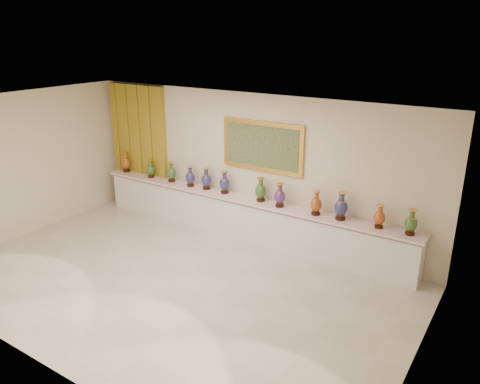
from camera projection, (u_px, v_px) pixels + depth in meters
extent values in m
plane|color=beige|center=(172.00, 283.00, 8.10)|extent=(8.00, 8.00, 0.00)
plane|color=beige|center=(249.00, 167.00, 9.58)|extent=(8.00, 0.00, 8.00)
plane|color=beige|center=(21.00, 165.00, 9.66)|extent=(0.00, 5.00, 5.00)
plane|color=beige|center=(423.00, 267.00, 5.54)|extent=(0.00, 5.00, 5.00)
plane|color=white|center=(163.00, 110.00, 7.10)|extent=(8.00, 8.00, 0.00)
cube|color=olive|center=(140.00, 148.00, 11.09)|extent=(1.64, 0.14, 2.95)
cube|color=gold|center=(262.00, 146.00, 9.22)|extent=(1.80, 0.06, 1.00)
cube|color=#18301C|center=(261.00, 147.00, 9.19)|extent=(1.62, 0.02, 0.82)
cube|color=white|center=(243.00, 220.00, 9.76)|extent=(7.20, 0.42, 0.81)
cube|color=#FDD5DC|center=(243.00, 199.00, 9.59)|extent=(7.28, 0.48, 0.05)
cylinder|color=black|center=(126.00, 171.00, 11.31)|extent=(0.17, 0.17, 0.05)
cone|color=gold|center=(126.00, 169.00, 11.29)|extent=(0.15, 0.15, 0.03)
ellipsoid|color=maroon|center=(126.00, 163.00, 11.25)|extent=(0.30, 0.30, 0.28)
cylinder|color=gold|center=(125.00, 158.00, 11.21)|extent=(0.15, 0.15, 0.01)
cylinder|color=maroon|center=(125.00, 156.00, 11.19)|extent=(0.09, 0.09, 0.10)
cone|color=maroon|center=(125.00, 153.00, 11.17)|extent=(0.15, 0.15, 0.04)
cylinder|color=gold|center=(125.00, 152.00, 11.16)|extent=(0.16, 0.16, 0.01)
cylinder|color=black|center=(151.00, 176.00, 10.87)|extent=(0.15, 0.15, 0.04)
cone|color=gold|center=(151.00, 175.00, 10.86)|extent=(0.13, 0.13, 0.03)
ellipsoid|color=black|center=(151.00, 170.00, 10.82)|extent=(0.25, 0.25, 0.24)
cylinder|color=gold|center=(150.00, 166.00, 10.79)|extent=(0.13, 0.13, 0.01)
cylinder|color=black|center=(150.00, 164.00, 10.77)|extent=(0.08, 0.08, 0.09)
cone|color=black|center=(150.00, 161.00, 10.75)|extent=(0.13, 0.13, 0.03)
cylinder|color=gold|center=(150.00, 160.00, 10.75)|extent=(0.14, 0.14, 0.01)
cylinder|color=black|center=(172.00, 181.00, 10.57)|extent=(0.16, 0.16, 0.04)
cone|color=gold|center=(172.00, 179.00, 10.56)|extent=(0.14, 0.14, 0.03)
ellipsoid|color=black|center=(171.00, 173.00, 10.52)|extent=(0.24, 0.24, 0.26)
cylinder|color=gold|center=(171.00, 169.00, 10.48)|extent=(0.14, 0.14, 0.01)
cylinder|color=black|center=(171.00, 166.00, 10.46)|extent=(0.08, 0.08, 0.09)
cone|color=black|center=(171.00, 163.00, 10.44)|extent=(0.14, 0.14, 0.03)
cylinder|color=gold|center=(171.00, 163.00, 10.43)|extent=(0.15, 0.15, 0.01)
cylinder|color=black|center=(191.00, 185.00, 10.26)|extent=(0.16, 0.16, 0.04)
cone|color=gold|center=(191.00, 183.00, 10.25)|extent=(0.14, 0.14, 0.03)
ellipsoid|color=#0D0C3E|center=(190.00, 178.00, 10.21)|extent=(0.26, 0.26, 0.26)
cylinder|color=gold|center=(190.00, 173.00, 10.17)|extent=(0.14, 0.14, 0.01)
cylinder|color=#0D0C3E|center=(190.00, 170.00, 10.15)|extent=(0.08, 0.08, 0.09)
cone|color=#0D0C3E|center=(190.00, 167.00, 10.13)|extent=(0.14, 0.14, 0.03)
cylinder|color=gold|center=(190.00, 167.00, 10.12)|extent=(0.15, 0.15, 0.01)
cylinder|color=black|center=(207.00, 188.00, 10.08)|extent=(0.17, 0.17, 0.05)
cone|color=gold|center=(207.00, 186.00, 10.06)|extent=(0.15, 0.15, 0.03)
ellipsoid|color=#0D0C3E|center=(206.00, 180.00, 10.02)|extent=(0.27, 0.27, 0.27)
cylinder|color=gold|center=(206.00, 175.00, 9.98)|extent=(0.15, 0.15, 0.01)
cylinder|color=#0D0C3E|center=(206.00, 172.00, 9.96)|extent=(0.09, 0.09, 0.10)
cone|color=#0D0C3E|center=(206.00, 169.00, 9.94)|extent=(0.15, 0.15, 0.04)
cylinder|color=gold|center=(206.00, 168.00, 9.93)|extent=(0.15, 0.15, 0.01)
cylinder|color=black|center=(225.00, 192.00, 9.83)|extent=(0.17, 0.17, 0.05)
cone|color=gold|center=(225.00, 190.00, 9.82)|extent=(0.15, 0.15, 0.03)
ellipsoid|color=#0D0C3E|center=(225.00, 184.00, 9.77)|extent=(0.24, 0.24, 0.27)
cylinder|color=gold|center=(225.00, 178.00, 9.73)|extent=(0.15, 0.15, 0.01)
cylinder|color=#0D0C3E|center=(224.00, 176.00, 9.72)|extent=(0.09, 0.09, 0.10)
cone|color=#0D0C3E|center=(224.00, 173.00, 9.69)|extent=(0.15, 0.15, 0.04)
cylinder|color=gold|center=(224.00, 172.00, 9.69)|extent=(0.15, 0.15, 0.01)
cylinder|color=black|center=(261.00, 200.00, 9.37)|extent=(0.17, 0.17, 0.05)
cone|color=gold|center=(261.00, 197.00, 9.36)|extent=(0.15, 0.15, 0.03)
ellipsoid|color=black|center=(261.00, 191.00, 9.31)|extent=(0.25, 0.25, 0.28)
cylinder|color=gold|center=(261.00, 185.00, 9.27)|extent=(0.16, 0.16, 0.01)
cylinder|color=black|center=(261.00, 182.00, 9.25)|extent=(0.09, 0.09, 0.10)
cone|color=black|center=(261.00, 179.00, 9.23)|extent=(0.16, 0.16, 0.04)
cylinder|color=gold|center=(261.00, 178.00, 9.22)|extent=(0.16, 0.16, 0.01)
cylinder|color=black|center=(280.00, 205.00, 9.09)|extent=(0.17, 0.17, 0.05)
cone|color=gold|center=(280.00, 203.00, 9.07)|extent=(0.15, 0.15, 0.03)
ellipsoid|color=#271149|center=(280.00, 197.00, 9.03)|extent=(0.28, 0.28, 0.27)
cylinder|color=gold|center=(280.00, 191.00, 8.99)|extent=(0.15, 0.15, 0.01)
cylinder|color=#271149|center=(280.00, 188.00, 8.97)|extent=(0.09, 0.09, 0.10)
cone|color=#271149|center=(280.00, 185.00, 8.95)|extent=(0.15, 0.15, 0.04)
cylinder|color=gold|center=(280.00, 184.00, 8.94)|extent=(0.15, 0.15, 0.01)
cylinder|color=black|center=(316.00, 213.00, 8.69)|extent=(0.16, 0.16, 0.05)
cone|color=gold|center=(316.00, 211.00, 8.68)|extent=(0.14, 0.14, 0.03)
ellipsoid|color=maroon|center=(316.00, 204.00, 8.64)|extent=(0.25, 0.25, 0.27)
cylinder|color=gold|center=(316.00, 199.00, 8.60)|extent=(0.15, 0.15, 0.01)
cylinder|color=maroon|center=(317.00, 196.00, 8.58)|extent=(0.09, 0.09, 0.10)
cone|color=maroon|center=(317.00, 192.00, 8.56)|extent=(0.15, 0.15, 0.04)
cylinder|color=gold|center=(317.00, 191.00, 8.55)|extent=(0.15, 0.15, 0.01)
cylinder|color=black|center=(340.00, 218.00, 8.48)|extent=(0.18, 0.18, 0.05)
cone|color=gold|center=(340.00, 215.00, 8.46)|extent=(0.16, 0.16, 0.03)
ellipsoid|color=#0D0C3E|center=(341.00, 208.00, 8.41)|extent=(0.25, 0.25, 0.30)
cylinder|color=gold|center=(342.00, 201.00, 8.37)|extent=(0.17, 0.17, 0.01)
cylinder|color=#0D0C3E|center=(342.00, 197.00, 8.35)|extent=(0.10, 0.10, 0.11)
cone|color=#0D0C3E|center=(342.00, 194.00, 8.32)|extent=(0.17, 0.17, 0.04)
cylinder|color=gold|center=(342.00, 192.00, 8.32)|extent=(0.17, 0.17, 0.01)
cylinder|color=black|center=(379.00, 226.00, 8.12)|extent=(0.15, 0.15, 0.04)
cone|color=gold|center=(379.00, 224.00, 8.11)|extent=(0.13, 0.13, 0.03)
ellipsoid|color=maroon|center=(380.00, 218.00, 8.07)|extent=(0.22, 0.22, 0.25)
cylinder|color=gold|center=(380.00, 212.00, 8.04)|extent=(0.13, 0.13, 0.01)
cylinder|color=maroon|center=(380.00, 209.00, 8.02)|extent=(0.08, 0.08, 0.09)
cone|color=maroon|center=(381.00, 206.00, 8.00)|extent=(0.13, 0.13, 0.03)
cylinder|color=gold|center=(381.00, 205.00, 7.99)|extent=(0.14, 0.14, 0.01)
cylinder|color=black|center=(410.00, 233.00, 7.85)|extent=(0.16, 0.16, 0.04)
cone|color=gold|center=(410.00, 231.00, 7.84)|extent=(0.14, 0.14, 0.03)
ellipsoid|color=black|center=(411.00, 224.00, 7.79)|extent=(0.21, 0.21, 0.26)
cylinder|color=gold|center=(412.00, 218.00, 7.76)|extent=(0.14, 0.14, 0.01)
cylinder|color=black|center=(412.00, 214.00, 7.74)|extent=(0.08, 0.08, 0.09)
cone|color=black|center=(413.00, 211.00, 7.72)|extent=(0.14, 0.14, 0.03)
cylinder|color=gold|center=(413.00, 210.00, 7.71)|extent=(0.15, 0.15, 0.01)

